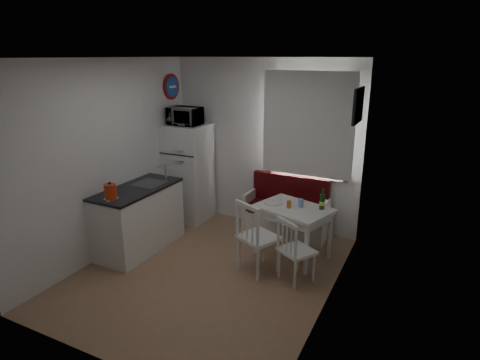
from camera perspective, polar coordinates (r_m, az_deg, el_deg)
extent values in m
cube|color=#9C7253|center=(5.23, -4.50, -12.88)|extent=(3.00, 3.50, 0.02)
cube|color=white|center=(4.52, -5.31, 16.95)|extent=(3.00, 3.50, 0.02)
cube|color=white|center=(6.22, 3.48, 5.02)|extent=(3.00, 0.02, 2.60)
cube|color=white|center=(3.43, -20.22, -6.57)|extent=(3.00, 0.02, 2.60)
cube|color=white|center=(5.61, -18.13, 2.81)|extent=(0.02, 3.50, 2.60)
cube|color=white|center=(4.17, 13.11, -1.68)|extent=(0.02, 3.50, 2.60)
cube|color=white|center=(5.90, 9.74, 7.34)|extent=(1.22, 0.06, 1.47)
cube|color=white|center=(5.83, 9.57, 7.72)|extent=(1.35, 0.02, 1.50)
cube|color=white|center=(5.79, -14.15, -5.50)|extent=(0.60, 1.30, 0.86)
cube|color=black|center=(5.63, -14.49, -1.23)|extent=(0.62, 1.32, 0.03)
cube|color=#99999E|center=(5.81, -12.73, -0.89)|extent=(0.40, 0.40, 0.10)
cylinder|color=silver|center=(5.80, -10.50, 1.07)|extent=(0.02, 0.02, 0.26)
cylinder|color=navy|center=(6.56, -9.67, 12.95)|extent=(0.03, 0.40, 0.40)
cube|color=black|center=(5.07, 16.42, 10.13)|extent=(0.04, 0.52, 0.42)
cube|color=white|center=(6.16, 6.45, -6.22)|extent=(1.25, 0.48, 0.35)
cube|color=#4E090C|center=(6.08, 6.53, -4.22)|extent=(1.19, 0.44, 0.12)
cube|color=#4E090C|center=(6.15, 7.20, -1.31)|extent=(1.19, 0.10, 0.44)
cube|color=white|center=(5.36, 7.64, -4.04)|extent=(1.09, 0.91, 0.04)
cube|color=white|center=(5.39, 7.61, -4.79)|extent=(0.98, 0.79, 0.11)
cylinder|color=white|center=(5.50, 7.49, -7.46)|extent=(0.06, 0.06, 0.67)
cube|color=white|center=(5.04, 2.68, -8.19)|extent=(0.58, 0.57, 0.04)
cube|color=white|center=(4.78, 1.80, -6.34)|extent=(0.40, 0.21, 0.46)
cube|color=white|center=(4.92, 8.09, -9.93)|extent=(0.51, 0.51, 0.04)
cube|color=white|center=(4.68, 7.56, -8.41)|extent=(0.33, 0.22, 0.40)
cube|color=white|center=(6.59, -7.29, 1.05)|extent=(0.63, 0.63, 1.58)
imported|color=white|center=(6.36, -7.86, 8.99)|extent=(0.50, 0.34, 0.28)
cylinder|color=red|center=(5.19, -17.94, -1.58)|extent=(0.18, 0.18, 0.23)
cylinder|color=#C37420|center=(5.31, 6.98, -3.45)|extent=(0.06, 0.06, 0.10)
cylinder|color=#86A9E3|center=(5.35, 8.65, -3.26)|extent=(0.07, 0.07, 0.11)
cylinder|color=white|center=(5.46, 4.74, -3.21)|extent=(0.24, 0.24, 0.02)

